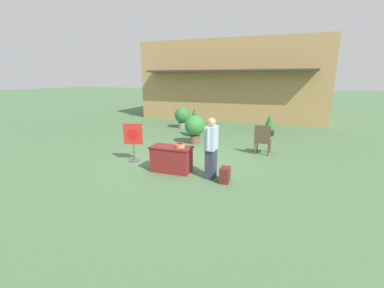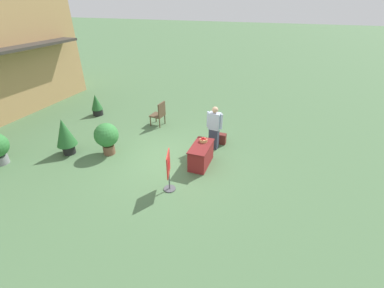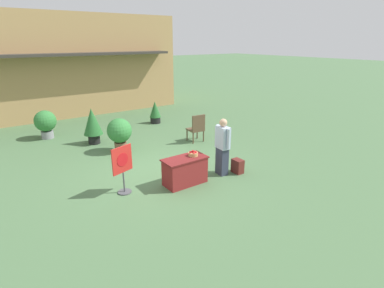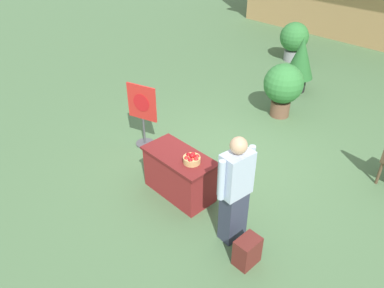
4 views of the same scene
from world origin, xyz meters
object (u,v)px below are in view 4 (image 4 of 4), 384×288
Objects in this scene: person_visitor at (235,190)px; potted_plant_near_left at (283,86)px; apple_basket at (192,159)px; display_table at (180,174)px; potted_plant_near_right at (301,61)px; potted_plant_far_left at (294,39)px; backpack at (247,251)px; poster_board at (143,113)px.

person_visitor is 3.92m from potted_plant_near_left.
apple_basket is at bearing -1.94° from person_visitor.
person_visitor is at bearing -6.96° from apple_basket.
display_table is 1.33m from person_visitor.
person_visitor reaches higher than potted_plant_near_right.
potted_plant_near_right is 1.21× the size of potted_plant_far_left.
backpack is at bearing -60.35° from potted_plant_near_left.
backpack is (0.44, -0.21, -0.65)m from person_visitor.
poster_board is at bearing -111.08° from potted_plant_near_left.
person_visitor reaches higher than display_table.
person_visitor is 0.82m from backpack.
potted_plant_near_left is at bearing -60.09° from potted_plant_far_left.
poster_board is 0.93× the size of potted_plant_near_right.
display_table is 1.68m from poster_board.
backpack is at bearing -10.58° from display_table.
display_table is at bearing -178.34° from apple_basket.
potted_plant_near_left is at bearing 101.99° from apple_basket.
person_visitor reaches higher than potted_plant_near_left.
poster_board is 4.40m from potted_plant_near_right.
person_visitor is 5.40m from potted_plant_near_right.
backpack is 7.96m from potted_plant_far_left.
potted_plant_far_left is at bearing 119.91° from potted_plant_near_left.
backpack is 0.37× the size of potted_plant_far_left.
potted_plant_near_left reaches higher than apple_basket.
apple_basket is 1.57m from backpack.
potted_plant_far_left reaches higher than backpack.
potted_plant_near_right is (-2.17, 4.94, -0.07)m from person_visitor.
person_visitor is 1.23× the size of potted_plant_near_right.
poster_board is (-1.86, 0.47, -0.12)m from apple_basket.
display_table is 1.02× the size of potted_plant_near_left.
person_visitor is (0.96, -0.12, 0.03)m from apple_basket.
display_table is 3.47m from potted_plant_near_left.
poster_board is at bearing -6.81° from person_visitor.
person_visitor reaches higher than poster_board.
potted_plant_near_left is (-2.13, 3.74, 0.51)m from backpack.
apple_basket is 0.19× the size of potted_plant_near_right.
apple_basket reaches higher than backpack.
potted_plant_near_right is at bearing 153.47° from poster_board.
poster_board is at bearing 165.73° from apple_basket.
potted_plant_near_right reaches higher than apple_basket.
poster_board reaches higher than backpack.
potted_plant_near_right reaches higher than potted_plant_far_left.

